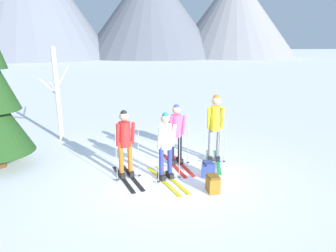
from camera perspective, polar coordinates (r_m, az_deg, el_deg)
ground_plane at (r=7.48m, az=-0.15°, el=-8.83°), size 400.00×400.00×0.00m
skier_in_red at (r=6.94m, az=-8.44°, el=-2.78°), size 0.61×1.59×1.66m
skier_in_white at (r=6.76m, az=-0.44°, el=-3.56°), size 0.65×1.71×1.63m
skier_in_pink at (r=7.66m, az=1.57°, el=-1.02°), size 0.61×1.70×1.63m
skier_in_yellow at (r=7.93m, az=9.17°, el=0.46°), size 0.90×1.73×1.84m
birch_tree_tall at (r=10.21m, az=-20.77°, el=5.92°), size 0.88×1.54×3.05m
backpack_on_snow_front at (r=7.18m, az=7.91°, el=-8.46°), size 0.40×0.36×0.38m
backpack_on_snow_beside at (r=6.52m, az=8.75°, el=-11.06°), size 0.26×0.34×0.38m
mountain_ridge_distant at (r=74.41m, az=-17.41°, el=21.83°), size 111.85×40.30×27.77m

